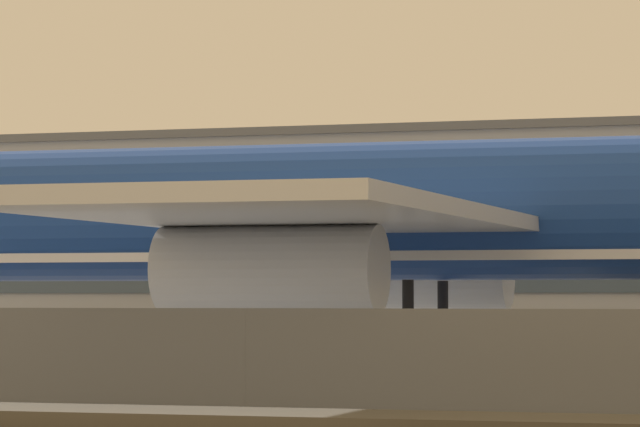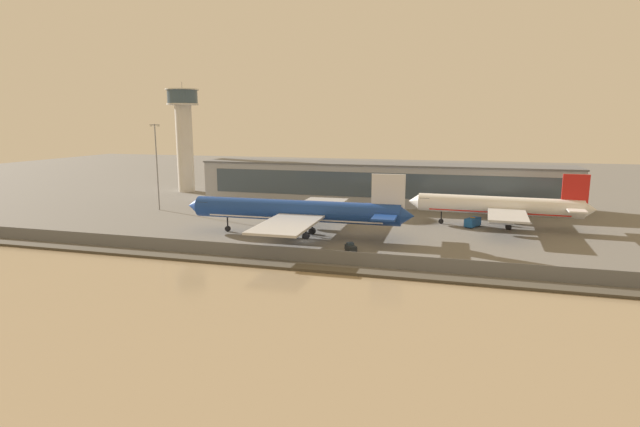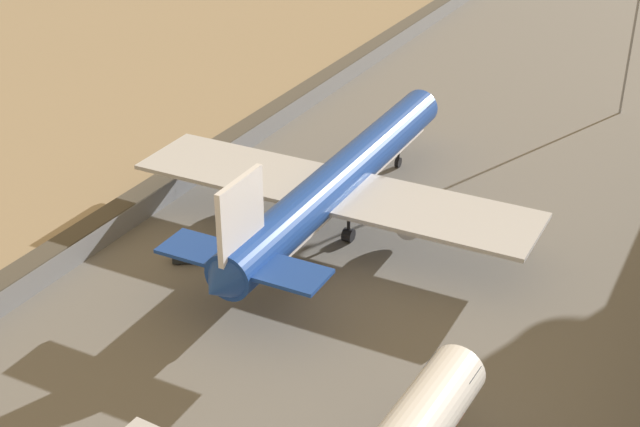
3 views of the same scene
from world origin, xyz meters
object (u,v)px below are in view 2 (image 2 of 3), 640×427
at_px(cargo_jet_blue, 298,212).
at_px(baggage_tug, 351,248).
at_px(apron_light_mast_apron_west, 157,163).
at_px(ops_van, 472,222).
at_px(passenger_jet_white_red, 500,206).
at_px(control_tower, 184,130).

height_order(cargo_jet_blue, baggage_tug, cargo_jet_blue).
distance_m(cargo_jet_blue, apron_light_mast_apron_west, 56.11).
bearing_deg(ops_van, passenger_jet_white_red, 13.75).
distance_m(passenger_jet_white_red, ops_van, 7.79).
distance_m(baggage_tug, control_tower, 108.45).
relative_size(control_tower, apron_light_mast_apron_west, 1.59).
height_order(baggage_tug, apron_light_mast_apron_west, apron_light_mast_apron_west).
height_order(passenger_jet_white_red, ops_van, passenger_jet_white_red).
bearing_deg(apron_light_mast_apron_west, passenger_jet_white_red, 0.82).
height_order(passenger_jet_white_red, control_tower, control_tower).
distance_m(passenger_jet_white_red, baggage_tug, 45.67).
bearing_deg(control_tower, apron_light_mast_apron_west, -70.72).
relative_size(cargo_jet_blue, apron_light_mast_apron_west, 2.14).
bearing_deg(apron_light_mast_apron_west, control_tower, 109.28).
bearing_deg(passenger_jet_white_red, control_tower, 161.41).
height_order(passenger_jet_white_red, apron_light_mast_apron_west, apron_light_mast_apron_west).
relative_size(passenger_jet_white_red, apron_light_mast_apron_west, 1.75).
relative_size(ops_van, control_tower, 0.14).
distance_m(cargo_jet_blue, passenger_jet_white_red, 50.84).
bearing_deg(baggage_tug, apron_light_mast_apron_west, 153.97).
bearing_deg(control_tower, ops_van, -20.44).
bearing_deg(ops_van, baggage_tug, -127.15).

